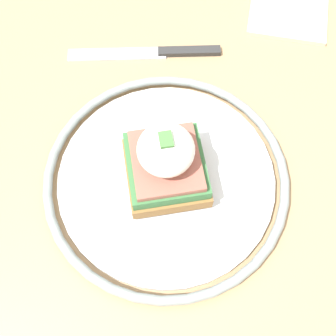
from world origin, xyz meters
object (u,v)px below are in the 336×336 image
Objects in this scene: plate at (168,178)px; napkin at (289,1)px; sandwich at (167,162)px; knife at (157,53)px.

plate is 0.31m from napkin.
sandwich is 0.63× the size of napkin.
napkin is at bearing -41.45° from plate.
plate reaches higher than napkin.
sandwich reaches higher than knife.
knife is at bearing -5.30° from sandwich.
napkin is at bearing -73.42° from knife.
sandwich is 0.31m from napkin.
knife is at bearing 106.58° from napkin.
knife is (0.17, -0.02, -0.05)m from sandwich.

